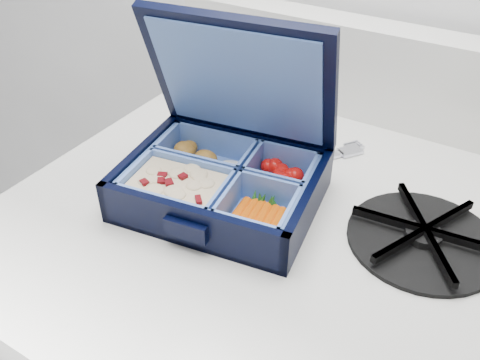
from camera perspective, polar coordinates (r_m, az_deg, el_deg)
The scene contains 4 objects.
bento_box at distance 0.59m, azimuth -2.07°, elevation -0.46°, with size 0.22×0.17×0.05m, color black, non-canonical shape.
burner_grate at distance 0.58m, azimuth 19.96°, elevation -5.65°, with size 0.16×0.16×0.02m, color black.
burner_grate_rear at distance 0.76m, azimuth -0.33°, elevation 7.23°, with size 0.15×0.15×0.02m, color black.
fork at distance 0.67m, azimuth 5.87°, elevation 1.62°, with size 0.03×0.19×0.01m, color silver, non-canonical shape.
Camera 1 is at (-0.30, 1.26, 1.27)m, focal length 38.00 mm.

